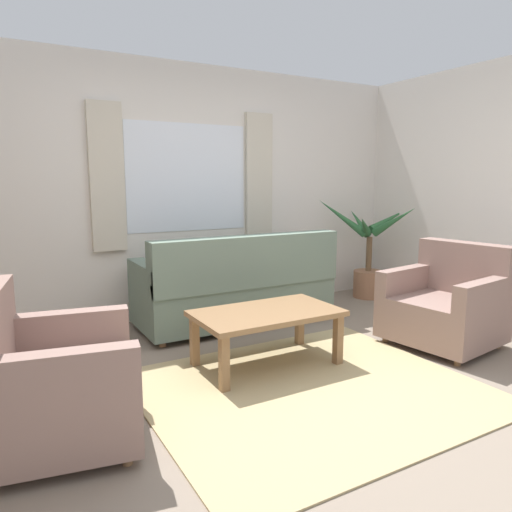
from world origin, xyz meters
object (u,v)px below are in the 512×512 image
Objects in this scene: armchair_left at (46,382)px; coffee_table at (267,318)px; couch at (237,289)px; armchair_right at (447,304)px; potted_plant at (369,258)px.

armchair_left reaches higher than coffee_table.
couch is at bearing -43.20° from armchair_left.
armchair_right is 0.76× the size of potted_plant.
armchair_left is at bearing -167.24° from coffee_table.
armchair_right is at bearing -12.01° from coffee_table.
potted_plant is (3.79, 1.62, 0.13)m from armchair_left.
potted_plant reaches higher than armchair_left.
couch is at bearing -173.66° from potted_plant.
couch is 1.93m from potted_plant.
armchair_right is at bearing -109.63° from potted_plant.
coffee_table is (-1.62, 0.35, 0.03)m from armchair_right.
armchair_left is 1.02× the size of armchair_right.
armchair_left is at bearing -156.92° from potted_plant.
armchair_left is at bearing -97.79° from armchair_right.
potted_plant is at bearing -56.83° from armchair_left.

